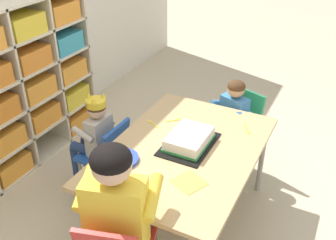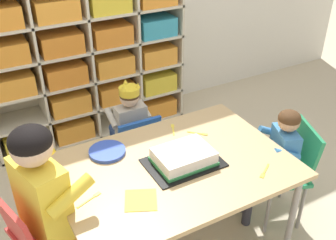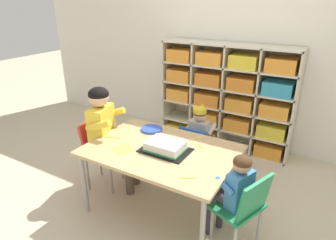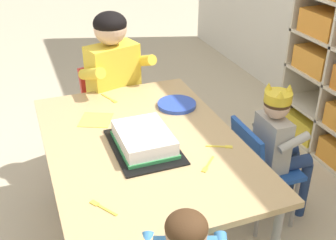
% 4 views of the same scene
% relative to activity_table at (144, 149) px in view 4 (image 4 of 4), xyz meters
% --- Properties ---
extents(ground, '(16.00, 16.00, 0.00)m').
position_rel_activity_table_xyz_m(ground, '(0.00, 0.00, -0.58)').
color(ground, beige).
extents(activity_table, '(1.27, 0.88, 0.63)m').
position_rel_activity_table_xyz_m(activity_table, '(0.00, 0.00, 0.00)').
color(activity_table, tan).
rests_on(activity_table, ground).
extents(classroom_chair_blue, '(0.34, 0.31, 0.61)m').
position_rel_activity_table_xyz_m(classroom_chair_blue, '(0.05, 0.63, -0.22)').
color(classroom_chair_blue, '#1E4CA8').
rests_on(classroom_chair_blue, ground).
extents(child_with_crown, '(0.30, 0.31, 0.82)m').
position_rel_activity_table_xyz_m(child_with_crown, '(0.05, 0.74, -0.07)').
color(child_with_crown, '#B2ADA3').
rests_on(child_with_crown, ground).
extents(classroom_chair_adult_side, '(0.41, 0.41, 0.71)m').
position_rel_activity_table_xyz_m(classroom_chair_adult_side, '(-0.75, 0.02, -0.13)').
color(classroom_chair_adult_side, red).
rests_on(classroom_chair_adult_side, ground).
extents(adult_helper_seated, '(0.47, 0.46, 1.07)m').
position_rel_activity_table_xyz_m(adult_helper_seated, '(-0.65, 0.05, 0.08)').
color(adult_helper_seated, yellow).
rests_on(adult_helper_seated, ground).
extents(birthday_cake_on_tray, '(0.41, 0.29, 0.09)m').
position_rel_activity_table_xyz_m(birthday_cake_on_tray, '(0.05, -0.01, 0.08)').
color(birthday_cake_on_tray, black).
rests_on(birthday_cake_on_tray, activity_table).
extents(paper_plate_stack, '(0.21, 0.21, 0.02)m').
position_rel_activity_table_xyz_m(paper_plate_stack, '(-0.28, 0.28, 0.06)').
color(paper_plate_stack, blue).
rests_on(paper_plate_stack, activity_table).
extents(paper_napkin_square, '(0.21, 0.21, 0.00)m').
position_rel_activity_table_xyz_m(paper_napkin_square, '(-0.28, -0.17, 0.05)').
color(paper_napkin_square, '#F4DB4C').
rests_on(paper_napkin_square, activity_table).
extents(fork_scattered_mid_table, '(0.14, 0.06, 0.00)m').
position_rel_activity_table_xyz_m(fork_scattered_mid_table, '(-0.50, -0.04, 0.05)').
color(fork_scattered_mid_table, yellow).
rests_on(fork_scattered_mid_table, activity_table).
extents(fork_near_cake_tray, '(0.07, 0.12, 0.00)m').
position_rel_activity_table_xyz_m(fork_near_cake_tray, '(0.17, 0.32, 0.05)').
color(fork_near_cake_tray, yellow).
rests_on(fork_near_cake_tray, activity_table).
extents(fork_at_table_front_edge, '(0.12, 0.08, 0.00)m').
position_rel_activity_table_xyz_m(fork_at_table_front_edge, '(0.39, -0.29, 0.05)').
color(fork_at_table_front_edge, yellow).
rests_on(fork_at_table_front_edge, activity_table).
extents(fork_near_child_seat, '(0.10, 0.10, 0.00)m').
position_rel_activity_table_xyz_m(fork_near_child_seat, '(0.29, 0.20, 0.05)').
color(fork_near_child_seat, yellow).
rests_on(fork_near_child_seat, activity_table).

